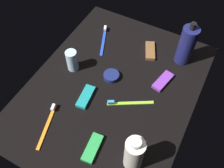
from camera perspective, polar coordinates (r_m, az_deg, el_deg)
The scene contains 12 objects.
ground_plane at distance 100.89cm, azimuth -0.00°, elevation -1.19°, with size 84.00×64.00×1.20cm, color black.
lotion_bottle at distance 107.46cm, azimuth 16.62°, elevation 8.48°, with size 6.71×6.71×20.51cm.
bodywash_bottle at distance 79.90cm, azimuth 5.04°, elevation -15.57°, with size 6.16×6.16×17.26cm.
deodorant_stick at distance 104.39cm, azimuth -9.08°, elevation 5.33°, with size 4.67×4.67×9.60cm, color silver.
toothbrush_orange at distance 94.71cm, azimuth -14.47°, elevation -8.70°, with size 17.63×6.14×2.10cm.
toothbrush_blue at distance 117.72cm, azimuth -1.92°, elevation 10.23°, with size 17.09×8.00×2.10cm.
toothbrush_lime at distance 96.19cm, azimuth 3.55°, elevation -4.29°, with size 10.11×16.15×2.10cm.
snack_bar_green at distance 88.14cm, azimuth -4.46°, elevation -14.33°, with size 10.40×4.00×1.50cm, color green.
snack_bar_purple at distance 103.68cm, azimuth 11.54°, elevation 0.68°, with size 10.40×4.00×1.50cm, color purple.
snack_bar_brown at distance 113.53cm, azimuth 8.68°, elevation 7.50°, with size 10.40×4.00×1.50cm, color brown.
snack_bar_teal at distance 97.84cm, azimuth -6.00°, elevation -2.89°, with size 10.40×4.00×1.50cm, color teal.
cream_tin_left at distance 102.84cm, azimuth -0.14°, elevation 1.87°, with size 6.51×6.51×2.01cm, color navy.
Camera 1 is at (-50.18, -26.75, 82.73)cm, focal length 40.08 mm.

